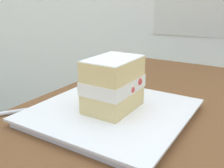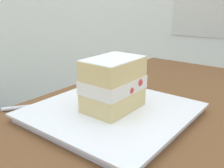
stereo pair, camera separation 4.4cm
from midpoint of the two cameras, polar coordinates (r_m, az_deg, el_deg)
dessert_plate at (r=0.46m, az=2.76°, el=-6.38°), size 0.26×0.26×0.02m
cake_slice at (r=0.44m, az=3.14°, el=-0.05°), size 0.10×0.08×0.09m
dessert_fork at (r=0.51m, az=-10.20°, el=-4.44°), size 0.15×0.11×0.01m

